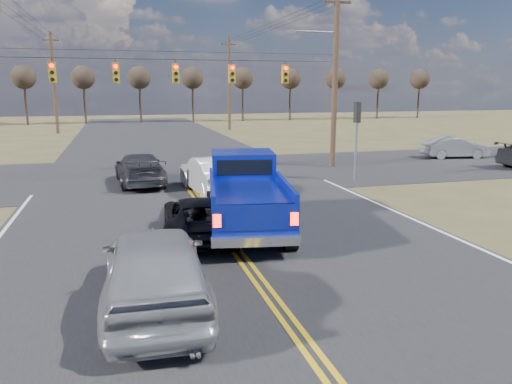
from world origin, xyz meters
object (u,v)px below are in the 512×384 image
object	(u,v)px
black_suv	(198,217)
dgrey_car_queue	(140,169)
silver_suv	(155,267)
white_car_queue	(211,175)
pickup_truck	(246,195)
cross_car_east_near	(455,148)

from	to	relation	value
black_suv	dgrey_car_queue	size ratio (longest dim) A/B	0.89
silver_suv	white_car_queue	xyz separation A→B (m)	(3.27, 11.40, -0.09)
white_car_queue	pickup_truck	bearing A→B (deg)	84.11
pickup_truck	dgrey_car_queue	distance (m)	9.43
white_car_queue	dgrey_car_queue	distance (m)	4.12
pickup_truck	silver_suv	distance (m)	6.28
white_car_queue	silver_suv	bearing A→B (deg)	67.75
black_suv	dgrey_car_queue	distance (m)	9.51
silver_suv	dgrey_car_queue	bearing A→B (deg)	-89.13
black_suv	pickup_truck	bearing A→B (deg)	-157.92
silver_suv	dgrey_car_queue	distance (m)	14.27
dgrey_car_queue	pickup_truck	bearing A→B (deg)	104.92
black_suv	white_car_queue	size ratio (longest dim) A/B	0.93
pickup_truck	silver_suv	bearing A→B (deg)	-112.08
white_car_queue	cross_car_east_near	bearing A→B (deg)	-165.22
pickup_truck	cross_car_east_near	world-z (taller)	pickup_truck
silver_suv	cross_car_east_near	size ratio (longest dim) A/B	1.26
white_car_queue	black_suv	bearing A→B (deg)	70.03
dgrey_car_queue	cross_car_east_near	xyz separation A→B (m)	(20.53, 3.88, -0.05)
black_suv	white_car_queue	distance (m)	6.74
black_suv	cross_car_east_near	world-z (taller)	cross_car_east_near
pickup_truck	black_suv	bearing A→B (deg)	-154.05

